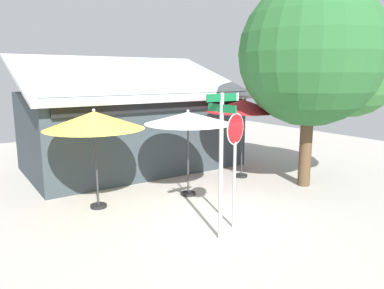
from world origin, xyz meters
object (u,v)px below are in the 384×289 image
(patio_umbrella_ivory_center, at_px, (188,118))
(patio_umbrella_crimson_right, at_px, (243,106))
(shade_tree, at_px, (321,58))
(street_sign_post, at_px, (221,153))
(patio_umbrella_mustard_left, at_px, (94,121))
(stop_sign, at_px, (235,150))

(patio_umbrella_ivory_center, bearing_deg, patio_umbrella_crimson_right, 12.84)
(shade_tree, bearing_deg, street_sign_post, -164.08)
(patio_umbrella_mustard_left, distance_m, patio_umbrella_ivory_center, 2.65)
(stop_sign, height_order, patio_umbrella_ivory_center, stop_sign)
(patio_umbrella_ivory_center, relative_size, shade_tree, 0.40)
(patio_umbrella_crimson_right, relative_size, shade_tree, 0.44)
(street_sign_post, xyz_separation_m, patio_umbrella_crimson_right, (3.69, 3.46, 0.57))
(patio_umbrella_mustard_left, relative_size, patio_umbrella_ivory_center, 1.05)
(stop_sign, height_order, patio_umbrella_crimson_right, patio_umbrella_crimson_right)
(street_sign_post, distance_m, patio_umbrella_mustard_left, 3.72)
(patio_umbrella_crimson_right, bearing_deg, shade_tree, -56.85)
(stop_sign, bearing_deg, patio_umbrella_ivory_center, 80.72)
(patio_umbrella_ivory_center, xyz_separation_m, shade_tree, (3.97, -1.42, 1.76))
(stop_sign, relative_size, patio_umbrella_mustard_left, 1.01)
(shade_tree, bearing_deg, patio_umbrella_crimson_right, 123.15)
(stop_sign, xyz_separation_m, patio_umbrella_ivory_center, (0.42, 2.57, 0.44))
(patio_umbrella_ivory_center, distance_m, shade_tree, 4.57)
(patio_umbrella_crimson_right, height_order, shade_tree, shade_tree)
(stop_sign, xyz_separation_m, patio_umbrella_crimson_right, (3.07, 3.18, 0.63))
(patio_umbrella_mustard_left, distance_m, patio_umbrella_crimson_right, 5.25)
(patio_umbrella_mustard_left, distance_m, shade_tree, 7.05)
(patio_umbrella_ivory_center, distance_m, patio_umbrella_crimson_right, 2.72)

